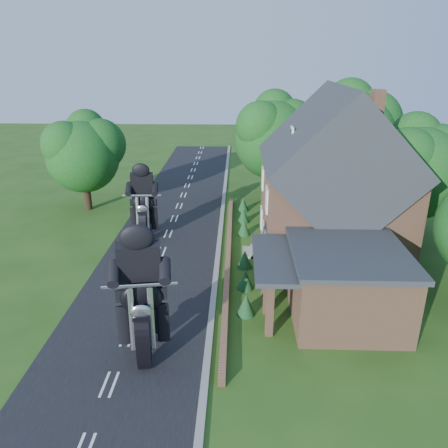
{
  "coord_description": "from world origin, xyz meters",
  "views": [
    {
      "loc": [
        4.81,
        -19.16,
        11.81
      ],
      "look_at": [
        4.08,
        3.87,
        2.8
      ],
      "focal_mm": 35.0,
      "sensor_mm": 36.0,
      "label": 1
    }
  ],
  "objects_px": {
    "garden_wall": "(228,257)",
    "annex": "(343,282)",
    "house": "(333,188)",
    "motorcycle_lead": "(145,337)",
    "motorcycle_follow": "(145,227)"
  },
  "relations": [
    {
      "from": "annex",
      "to": "motorcycle_follow",
      "type": "height_order",
      "value": "annex"
    },
    {
      "from": "house",
      "to": "annex",
      "type": "distance_m",
      "value": 7.3
    },
    {
      "from": "annex",
      "to": "garden_wall",
      "type": "bearing_deg",
      "value": 133.84
    },
    {
      "from": "annex",
      "to": "motorcycle_follow",
      "type": "relative_size",
      "value": 4.15
    },
    {
      "from": "motorcycle_follow",
      "to": "garden_wall",
      "type": "bearing_deg",
      "value": 148.21
    },
    {
      "from": "house",
      "to": "annex",
      "type": "relative_size",
      "value": 1.45
    },
    {
      "from": "house",
      "to": "motorcycle_follow",
      "type": "bearing_deg",
      "value": 169.53
    },
    {
      "from": "house",
      "to": "motorcycle_lead",
      "type": "height_order",
      "value": "house"
    },
    {
      "from": "motorcycle_follow",
      "to": "motorcycle_lead",
      "type": "bearing_deg",
      "value": 98.79
    },
    {
      "from": "garden_wall",
      "to": "annex",
      "type": "distance_m",
      "value": 8.19
    },
    {
      "from": "garden_wall",
      "to": "annex",
      "type": "height_order",
      "value": "annex"
    },
    {
      "from": "house",
      "to": "motorcycle_lead",
      "type": "relative_size",
      "value": 5.32
    },
    {
      "from": "garden_wall",
      "to": "motorcycle_lead",
      "type": "xyz_separation_m",
      "value": [
        -3.23,
        -9.22,
        0.7
      ]
    },
    {
      "from": "annex",
      "to": "motorcycle_lead",
      "type": "xyz_separation_m",
      "value": [
        -8.8,
        -3.42,
        -0.87
      ]
    },
    {
      "from": "garden_wall",
      "to": "annex",
      "type": "xyz_separation_m",
      "value": [
        5.57,
        -5.8,
        1.57
      ]
    }
  ]
}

